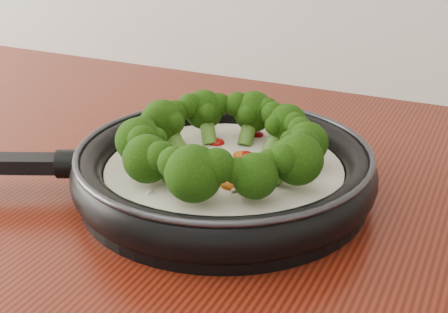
% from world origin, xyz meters
% --- Properties ---
extents(skillet, '(0.59, 0.48, 0.10)m').
position_xyz_m(skillet, '(0.04, 1.03, 0.94)').
color(skillet, black).
rests_on(skillet, counter).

